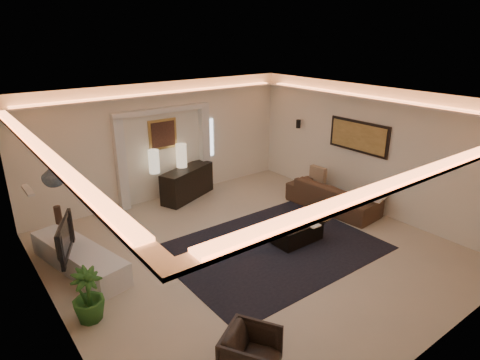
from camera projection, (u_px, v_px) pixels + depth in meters
floor at (250, 251)px, 7.99m from camera, size 7.00×7.00×0.00m
ceiling at (252, 102)px, 6.99m from camera, size 7.00×7.00×0.00m
wall_back at (163, 142)px, 10.11m from camera, size 7.00×0.00×7.00m
wall_front at (434, 262)px, 4.87m from camera, size 7.00×0.00×7.00m
wall_left at (48, 236)px, 5.50m from camera, size 0.00×7.00×7.00m
wall_right at (369, 149)px, 9.47m from camera, size 0.00×7.00×7.00m
cove_soffit at (252, 118)px, 7.09m from camera, size 7.00×7.00×0.04m
daylight_slit at (209, 138)px, 10.89m from camera, size 0.25×0.03×1.00m
area_rug at (273, 248)px, 8.07m from camera, size 4.00×3.00×0.01m
pilaster_left at (121, 165)px, 9.50m from camera, size 0.22×0.20×2.20m
pilaster_right at (205, 149)px, 10.80m from camera, size 0.22×0.20×2.20m
alcove_header at (162, 110)px, 9.76m from camera, size 2.52×0.20×0.12m
painting_frame at (163, 134)px, 10.02m from camera, size 0.74×0.04×0.74m
painting_canvas at (163, 134)px, 10.00m from camera, size 0.62×0.02×0.62m
art_panel_frame at (359, 136)px, 9.60m from camera, size 0.04×1.64×0.74m
art_panel_gold at (358, 137)px, 9.58m from camera, size 0.02×1.50×0.62m
wall_sconce at (298, 124)px, 10.97m from camera, size 0.12×0.12×0.22m
wall_niche at (28, 190)px, 6.52m from camera, size 0.10×0.55×0.04m
console at (187, 183)px, 10.37m from camera, size 1.64×1.05×0.79m
lamp_left at (154, 161)px, 9.82m from camera, size 0.33×0.33×0.57m
lamp_right at (181, 156)px, 10.25m from camera, size 0.28×0.28×0.59m
media_ledge at (79, 258)px, 7.30m from camera, size 1.10×2.44×0.44m
tv at (59, 239)px, 6.85m from camera, size 1.06×0.58×0.63m
figurine at (58, 214)px, 8.05m from camera, size 0.15×0.15×0.36m
ginger_jar at (53, 175)px, 6.59m from camera, size 0.45×0.45×0.38m
plant at (88, 296)px, 5.95m from camera, size 0.60×0.60×0.84m
sofa at (333, 196)px, 9.76m from camera, size 2.29×1.05×0.65m
throw_blanket at (374, 195)px, 9.21m from camera, size 0.73×0.65×0.07m
throw_pillow at (318, 175)px, 10.47m from camera, size 0.16×0.46×0.46m
coffee_table at (297, 232)px, 8.27m from camera, size 1.00×0.55×0.37m
bowl at (322, 219)px, 8.30m from camera, size 0.38×0.38×0.08m
magazine at (315, 225)px, 8.11m from camera, size 0.23×0.17×0.03m
armchair at (251, 354)px, 5.04m from camera, size 0.89×0.90×0.60m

